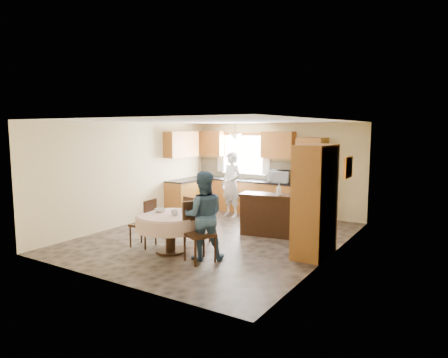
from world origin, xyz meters
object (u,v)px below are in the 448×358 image
sideboard (268,216)px  chair_left (146,221)px  person_dining (203,216)px  chair_back (194,217)px  oven_tower (311,179)px  dining_table (170,223)px  cupboard (315,201)px  chair_right (197,228)px  person_sink (231,185)px

sideboard → chair_left: chair_left is taller
person_dining → chair_back: bearing=-81.6°
oven_tower → dining_table: bearing=-107.9°
oven_tower → dining_table: size_ratio=1.64×
cupboard → chair_right: bearing=-139.7°
oven_tower → person_sink: (-1.93, -0.75, -0.19)m
oven_tower → person_dining: 4.09m
oven_tower → chair_right: oven_tower is taller
person_sink → person_dining: (1.39, -3.29, -0.07)m
oven_tower → chair_back: size_ratio=2.19×
cupboard → chair_left: (-3.01, -1.27, -0.50)m
sideboard → dining_table: (-1.03, -2.10, 0.14)m
person_sink → cupboard: bearing=-19.5°
chair_right → person_sink: 3.68m
sideboard → chair_back: bearing=-137.3°
sideboard → chair_right: size_ratio=1.14×
chair_back → chair_right: size_ratio=0.91×
cupboard → person_dining: cupboard is taller
person_sink → person_dining: person_sink is taller
chair_back → person_dining: size_ratio=0.61×
person_dining → sideboard: bearing=-133.8°
dining_table → person_dining: 0.80m
dining_table → chair_left: size_ratio=1.35×
chair_left → person_sink: 3.29m
oven_tower → chair_right: bearing=-98.1°
cupboard → chair_back: cupboard is taller
chair_left → chair_right: size_ratio=0.90×
dining_table → chair_left: 0.64m
chair_left → person_sink: (0.01, 3.27, 0.34)m
sideboard → dining_table: size_ratio=0.94×
chair_right → person_dining: bearing=3.3°
person_dining → chair_left: bearing=-37.6°
chair_left → person_dining: person_dining is taller
cupboard → dining_table: (-2.38, -1.28, -0.46)m
sideboard → chair_back: chair_back is taller
chair_back → dining_table: bearing=105.3°
chair_back → chair_right: bearing=145.3°
cupboard → dining_table: bearing=-151.7°
chair_right → chair_back: bearing=63.7°
sideboard → chair_right: (-0.31, -2.23, 0.16)m
dining_table → chair_back: size_ratio=1.33×
oven_tower → chair_left: oven_tower is taller
sideboard → chair_back: size_ratio=1.25×
oven_tower → cupboard: size_ratio=1.03×
oven_tower → person_dining: size_ratio=1.33×
chair_right → cupboard: bearing=-25.0°
chair_left → chair_back: chair_back is taller
cupboard → dining_table: cupboard is taller
cupboard → chair_left: cupboard is taller
chair_left → person_sink: person_sink is taller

